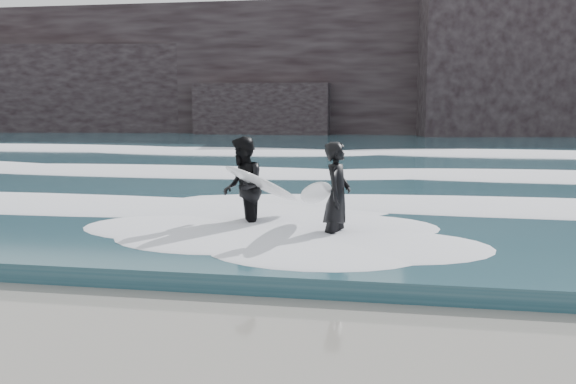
% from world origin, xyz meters
% --- Properties ---
extents(sea, '(90.00, 52.00, 0.30)m').
position_xyz_m(sea, '(0.00, 29.00, 0.15)').
color(sea, '#254A56').
rests_on(sea, ground).
extents(headland, '(70.00, 9.00, 10.00)m').
position_xyz_m(headland, '(0.00, 46.00, 5.00)').
color(headland, black).
rests_on(headland, ground).
extents(foam_near, '(60.00, 3.20, 0.20)m').
position_xyz_m(foam_near, '(0.00, 9.00, 0.40)').
color(foam_near, white).
rests_on(foam_near, sea).
extents(foam_mid, '(60.00, 4.00, 0.24)m').
position_xyz_m(foam_mid, '(0.00, 16.00, 0.42)').
color(foam_mid, white).
rests_on(foam_mid, sea).
extents(foam_far, '(60.00, 4.80, 0.30)m').
position_xyz_m(foam_far, '(0.00, 25.00, 0.45)').
color(foam_far, white).
rests_on(foam_far, sea).
extents(surfer_left, '(1.17, 2.02, 1.98)m').
position_xyz_m(surfer_left, '(1.16, 6.03, 0.99)').
color(surfer_left, black).
rests_on(surfer_left, ground).
extents(surfer_right, '(1.65, 2.25, 2.01)m').
position_xyz_m(surfer_right, '(-0.67, 6.71, 1.01)').
color(surfer_right, black).
rests_on(surfer_right, ground).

